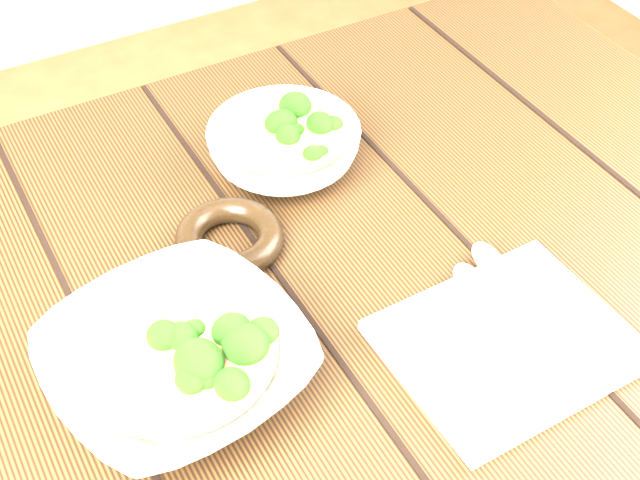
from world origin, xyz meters
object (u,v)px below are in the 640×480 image
(soup_bowl_back, at_px, (284,147))
(napkin, at_px, (507,343))
(table, at_px, (299,343))
(trivet, at_px, (229,238))
(soup_bowl_front, at_px, (177,361))

(soup_bowl_back, distance_m, napkin, 0.35)
(table, height_order, napkin, napkin)
(soup_bowl_back, height_order, trivet, soup_bowl_back)
(trivet, height_order, napkin, trivet)
(soup_bowl_front, distance_m, soup_bowl_back, 0.33)
(trivet, bearing_deg, table, -54.70)
(table, relative_size, trivet, 10.25)
(napkin, bearing_deg, soup_bowl_front, 157.13)
(table, xyz_separation_m, napkin, (0.13, -0.19, 0.13))
(trivet, xyz_separation_m, napkin, (0.18, -0.25, -0.01))
(soup_bowl_back, height_order, napkin, soup_bowl_back)
(trivet, relative_size, napkin, 0.52)
(trivet, bearing_deg, soup_bowl_front, -129.70)
(table, bearing_deg, trivet, 125.30)
(soup_bowl_back, bearing_deg, table, -112.96)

